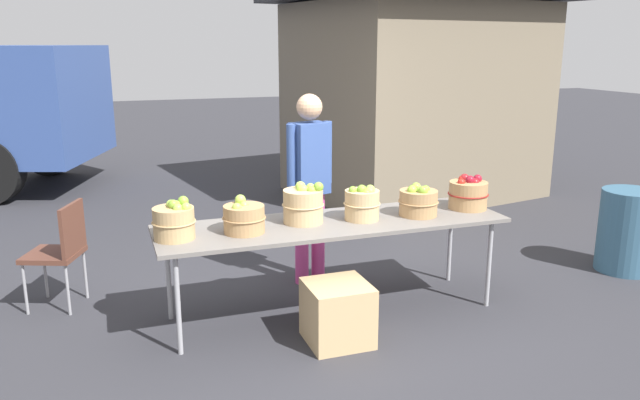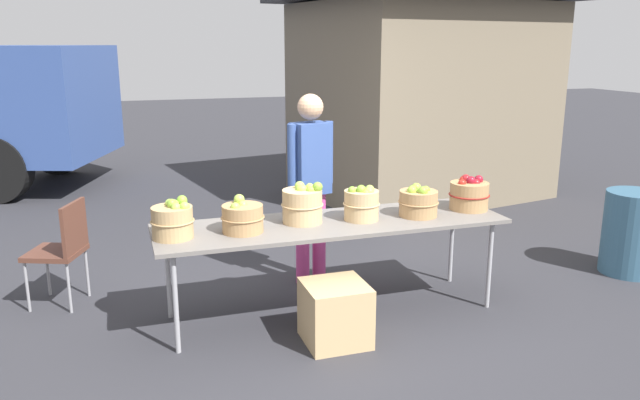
{
  "view_description": "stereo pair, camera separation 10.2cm",
  "coord_description": "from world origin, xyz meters",
  "views": [
    {
      "loc": [
        -1.62,
        -4.3,
        2.08
      ],
      "look_at": [
        0.0,
        0.3,
        0.85
      ],
      "focal_mm": 34.96,
      "sensor_mm": 36.0,
      "label": 1
    },
    {
      "loc": [
        -1.52,
        -4.34,
        2.08
      ],
      "look_at": [
        0.0,
        0.3,
        0.85
      ],
      "focal_mm": 34.96,
      "sensor_mm": 36.0,
      "label": 2
    }
  ],
  "objects": [
    {
      "name": "ground_plane",
      "position": [
        0.0,
        0.0,
        0.0
      ],
      "size": [
        40.0,
        40.0,
        0.0
      ],
      "primitive_type": "plane",
      "color": "#2D2D33"
    },
    {
      "name": "market_table",
      "position": [
        0.0,
        0.0,
        0.71
      ],
      "size": [
        2.7,
        0.76,
        0.75
      ],
      "color": "slate",
      "rests_on": "ground"
    },
    {
      "name": "apple_basket_green_0",
      "position": [
        -1.19,
        -0.03,
        0.88
      ],
      "size": [
        0.31,
        0.31,
        0.29
      ],
      "color": "tan",
      "rests_on": "market_table"
    },
    {
      "name": "apple_basket_green_1",
      "position": [
        -0.7,
        -0.04,
        0.86
      ],
      "size": [
        0.32,
        0.32,
        0.26
      ],
      "color": "#A87F51",
      "rests_on": "market_table"
    },
    {
      "name": "apple_basket_green_2",
      "position": [
        -0.22,
        0.06,
        0.89
      ],
      "size": [
        0.32,
        0.32,
        0.32
      ],
      "color": "tan",
      "rests_on": "market_table"
    },
    {
      "name": "apple_basket_green_3",
      "position": [
        0.23,
        -0.02,
        0.88
      ],
      "size": [
        0.29,
        0.29,
        0.28
      ],
      "color": "tan",
      "rests_on": "market_table"
    },
    {
      "name": "apple_basket_green_4",
      "position": [
        0.7,
        -0.05,
        0.86
      ],
      "size": [
        0.32,
        0.32,
        0.25
      ],
      "color": "#A87F51",
      "rests_on": "market_table"
    },
    {
      "name": "apple_basket_red_0",
      "position": [
        1.19,
        -0.0,
        0.87
      ],
      "size": [
        0.33,
        0.33,
        0.28
      ],
      "color": "#A87F51",
      "rests_on": "market_table"
    },
    {
      "name": "vendor_adult",
      "position": [
        0.04,
        0.7,
        0.98
      ],
      "size": [
        0.43,
        0.29,
        1.67
      ],
      "rotation": [
        0.0,
        0.0,
        3.37
      ],
      "color": "#CC3F8C",
      "rests_on": "ground"
    },
    {
      "name": "food_kiosk",
      "position": [
        2.51,
        3.5,
        1.38
      ],
      "size": [
        3.98,
        3.51,
        2.74
      ],
      "rotation": [
        0.0,
        0.0,
        0.19
      ],
      "color": "#726651",
      "rests_on": "ground"
    },
    {
      "name": "folding_chair",
      "position": [
        -2.0,
        0.83,
        0.51
      ],
      "size": [
        0.52,
        0.52,
        0.86
      ],
      "rotation": [
        0.0,
        0.0,
        4.34
      ],
      "color": "brown",
      "rests_on": "ground"
    },
    {
      "name": "trash_barrel",
      "position": [
        2.93,
        -0.02,
        0.39
      ],
      "size": [
        0.52,
        0.52,
        0.77
      ],
      "primitive_type": "cylinder",
      "color": "#335972",
      "rests_on": "ground"
    },
    {
      "name": "produce_crate",
      "position": [
        -0.14,
        -0.48,
        0.22
      ],
      "size": [
        0.44,
        0.44,
        0.44
      ],
      "primitive_type": "cube",
      "color": "tan",
      "rests_on": "ground"
    }
  ]
}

